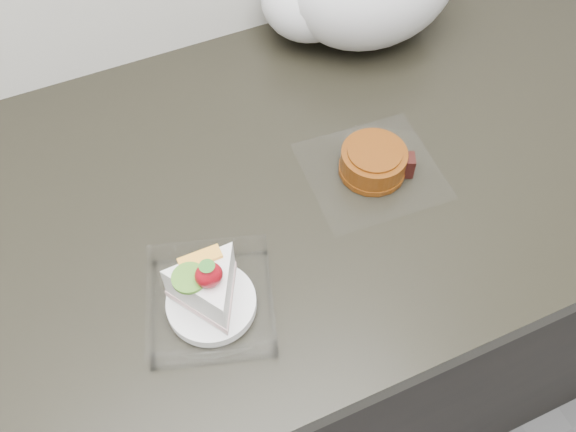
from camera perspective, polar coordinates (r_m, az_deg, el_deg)
The scene contains 3 objects.
counter at distance 1.25m, azimuth -7.27°, elevation -11.89°, with size 2.04×0.64×0.90m.
cake_tray at distance 0.75m, azimuth -6.96°, elevation -7.06°, with size 0.18×0.18×0.11m.
mooncake_wrap at distance 0.88m, azimuth 7.67°, elevation 4.66°, with size 0.19×0.18×0.04m.
Camera 1 is at (-0.06, 1.19, 1.59)m, focal length 40.00 mm.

